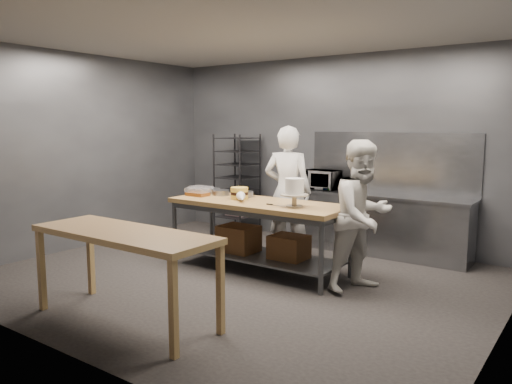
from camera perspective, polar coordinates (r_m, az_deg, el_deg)
ground at (r=6.36m, az=-2.07°, el=-9.80°), size 6.00×6.00×0.00m
back_wall at (r=8.20m, az=8.63°, el=4.74°), size 6.00×0.04×3.00m
work_table at (r=6.55m, az=0.30°, el=-4.09°), size 2.40×0.90×0.92m
near_counter at (r=4.98m, az=-14.87°, el=-5.30°), size 2.00×0.70×0.90m
back_counter at (r=7.63m, az=14.10°, el=-3.57°), size 2.60×0.60×0.90m
splashback_panel at (r=7.79m, az=15.13°, el=3.30°), size 2.60×0.02×0.90m
speed_rack at (r=8.78m, az=-2.15°, el=0.79°), size 0.61×0.66×1.75m
chef_behind at (r=7.20m, az=3.64°, el=0.02°), size 0.79×0.63×1.90m
chef_right at (r=5.86m, az=12.11°, el=-2.69°), size 0.93×1.03×1.74m
microwave at (r=7.95m, az=7.52°, el=1.41°), size 0.54×0.37×0.30m
frosted_cake_stand at (r=6.04m, az=4.42°, el=0.32°), size 0.34×0.34×0.35m
layer_cake at (r=6.69m, az=-1.91°, el=-0.14°), size 0.23×0.23×0.16m
cake_pans at (r=7.06m, az=-3.34°, el=-0.08°), size 0.84×0.33×0.07m
piping_bag at (r=6.39m, az=-1.64°, el=-0.69°), size 0.34×0.37×0.12m
offset_spatula at (r=6.16m, az=2.26°, el=-1.52°), size 0.37×0.02×0.02m
pastry_clamshells at (r=7.15m, az=-6.51°, el=0.13°), size 0.41×0.39×0.11m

